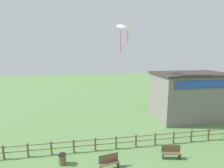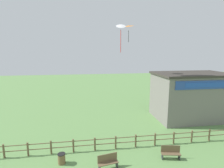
# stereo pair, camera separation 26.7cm
# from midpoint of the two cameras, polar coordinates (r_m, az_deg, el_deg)

# --- Properties ---
(wooden_fence) EXTENTS (20.72, 0.14, 1.10)m
(wooden_fence) POSITION_cam_midpoint_polar(r_m,az_deg,el_deg) (15.20, 1.74, -18.30)
(wooden_fence) COLOR brown
(wooden_fence) RESTS_ON ground_plane
(seaside_building) EXTENTS (8.67, 5.51, 5.52)m
(seaside_building) POSITION_cam_midpoint_polar(r_m,az_deg,el_deg) (23.18, 24.67, -3.46)
(seaside_building) COLOR slate
(seaside_building) RESTS_ON ground_plane
(park_bench_near_fence) EXTENTS (1.46, 0.67, 1.01)m
(park_bench_near_fence) POSITION_cam_midpoint_polar(r_m,az_deg,el_deg) (13.11, -0.73, -23.95)
(park_bench_near_fence) COLOR brown
(park_bench_near_fence) RESTS_ON ground_plane
(park_bench_by_building) EXTENTS (1.46, 0.67, 1.01)m
(park_bench_by_building) POSITION_cam_midpoint_polar(r_m,az_deg,el_deg) (14.77, 19.13, -20.31)
(park_bench_by_building) COLOR brown
(park_bench_by_building) RESTS_ON ground_plane
(trash_bin) EXTENTS (0.56, 0.56, 0.77)m
(trash_bin) POSITION_cam_midpoint_polar(r_m,az_deg,el_deg) (14.04, -15.57, -22.41)
(trash_bin) COLOR brown
(trash_bin) RESTS_ON ground_plane
(kite_white_delta) EXTENTS (0.89, 0.83, 2.38)m
(kite_white_delta) POSITION_cam_midpoint_polar(r_m,az_deg,el_deg) (15.20, 3.43, 17.95)
(kite_white_delta) COLOR white
(kite_orange_delta) EXTENTS (1.70, 1.70, 1.90)m
(kite_orange_delta) POSITION_cam_midpoint_polar(r_m,az_deg,el_deg) (20.24, 5.85, 18.29)
(kite_orange_delta) COLOR orange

